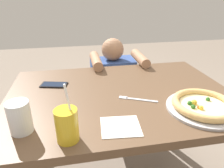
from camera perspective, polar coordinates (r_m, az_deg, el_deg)
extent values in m
cube|color=brown|center=(1.13, 2.42, -3.31)|extent=(1.21, 0.85, 0.04)
cylinder|color=#443122|center=(1.63, -19.45, -10.78)|extent=(0.07, 0.07, 0.71)
cylinder|color=#443122|center=(1.77, 16.56, -7.22)|extent=(0.07, 0.07, 0.71)
cylinder|color=#B7B7BC|center=(1.06, 23.75, -6.15)|extent=(0.34, 0.34, 0.01)
cylinder|color=beige|center=(1.06, 23.85, -5.64)|extent=(0.22, 0.22, 0.01)
torus|color=tan|center=(1.05, 23.96, -5.08)|extent=(0.29, 0.29, 0.03)
sphere|color=#2D6623|center=(1.10, 24.96, -3.83)|extent=(0.02, 0.02, 0.02)
sphere|color=#2D6623|center=(1.01, 21.51, -5.88)|extent=(0.02, 0.02, 0.02)
sphere|color=#2D6623|center=(1.03, 20.65, -4.98)|extent=(0.02, 0.02, 0.02)
sphere|color=#BF4C19|center=(1.02, 22.88, -5.96)|extent=(0.02, 0.02, 0.02)
sphere|color=gold|center=(1.01, 23.36, -6.08)|extent=(0.02, 0.02, 0.02)
sphere|color=gold|center=(1.04, 21.73, -4.77)|extent=(0.03, 0.03, 0.03)
cylinder|color=gold|center=(0.78, -12.37, -11.07)|extent=(0.08, 0.08, 0.13)
cylinder|color=white|center=(0.72, -12.12, -4.22)|extent=(0.02, 0.01, 0.12)
cylinder|color=silver|center=(0.88, -24.15, -8.38)|extent=(0.09, 0.09, 0.13)
cube|color=white|center=(0.86, -25.21, -6.00)|extent=(0.03, 0.03, 0.02)
cube|color=white|center=(0.87, -24.39, -6.30)|extent=(0.04, 0.04, 0.03)
cube|color=white|center=(0.86, 2.37, -11.63)|extent=(0.17, 0.16, 0.00)
cube|color=silver|center=(1.06, 8.26, -4.37)|extent=(0.15, 0.08, 0.00)
cube|color=silver|center=(1.07, 2.94, -3.77)|extent=(0.05, 0.04, 0.00)
cube|color=black|center=(1.25, -15.72, -0.21)|extent=(0.16, 0.11, 0.01)
cube|color=#192338|center=(1.25, -15.75, -0.03)|extent=(0.14, 0.09, 0.00)
cylinder|color=#333847|center=(1.99, 0.16, -6.64)|extent=(0.30, 0.30, 0.45)
cube|color=#334C8C|center=(1.83, 0.17, 2.89)|extent=(0.37, 0.22, 0.26)
sphere|color=#A37556|center=(1.76, 0.18, 9.51)|extent=(0.19, 0.19, 0.19)
cylinder|color=#A37556|center=(1.52, -4.45, 6.40)|extent=(0.07, 0.28, 0.07)
cylinder|color=#A37556|center=(1.59, 7.76, 7.07)|extent=(0.07, 0.28, 0.07)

